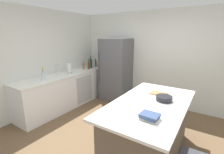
{
  "coord_description": "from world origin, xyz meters",
  "views": [
    {
      "loc": [
        1.31,
        -2.17,
        1.93
      ],
      "look_at": [
        -0.66,
        0.85,
        1.0
      ],
      "focal_mm": 25.73,
      "sensor_mm": 36.0,
      "label": 1
    }
  ],
  "objects_px": {
    "cutting_board": "(159,93)",
    "gin_bottle": "(89,65)",
    "paper_towel_roll": "(69,68)",
    "mixing_bowl": "(164,98)",
    "wine_bottle": "(91,63)",
    "vinegar_bottle": "(84,66)",
    "refrigerator": "(116,70)",
    "hot_sauce_bottle": "(91,65)",
    "flower_vase": "(43,76)",
    "soda_bottle": "(94,63)",
    "syrup_bottle": "(89,65)",
    "kitchen_island": "(149,128)",
    "whiskey_bottle": "(95,63)",
    "sink_faucet": "(57,70)",
    "cookbook_stack": "(150,116)"
  },
  "relations": [
    {
      "from": "cutting_board",
      "to": "gin_bottle",
      "type": "bearing_deg",
      "value": 157.24
    },
    {
      "from": "paper_towel_roll",
      "to": "gin_bottle",
      "type": "relative_size",
      "value": 1.0
    },
    {
      "from": "mixing_bowl",
      "to": "wine_bottle",
      "type": "bearing_deg",
      "value": 152.36
    },
    {
      "from": "vinegar_bottle",
      "to": "cutting_board",
      "type": "bearing_deg",
      "value": -18.69
    },
    {
      "from": "refrigerator",
      "to": "wine_bottle",
      "type": "relative_size",
      "value": 4.79
    },
    {
      "from": "paper_towel_roll",
      "to": "hot_sauce_bottle",
      "type": "height_order",
      "value": "paper_towel_roll"
    },
    {
      "from": "vinegar_bottle",
      "to": "hot_sauce_bottle",
      "type": "bearing_deg",
      "value": 95.47
    },
    {
      "from": "refrigerator",
      "to": "cutting_board",
      "type": "relative_size",
      "value": 6.41
    },
    {
      "from": "gin_bottle",
      "to": "vinegar_bottle",
      "type": "height_order",
      "value": "gin_bottle"
    },
    {
      "from": "wine_bottle",
      "to": "cutting_board",
      "type": "xyz_separation_m",
      "value": [
        2.57,
        -1.18,
        -0.14
      ]
    },
    {
      "from": "flower_vase",
      "to": "soda_bottle",
      "type": "height_order",
      "value": "soda_bottle"
    },
    {
      "from": "refrigerator",
      "to": "hot_sauce_bottle",
      "type": "distance_m",
      "value": 0.94
    },
    {
      "from": "flower_vase",
      "to": "vinegar_bottle",
      "type": "bearing_deg",
      "value": 91.93
    },
    {
      "from": "syrup_bottle",
      "to": "kitchen_island",
      "type": "bearing_deg",
      "value": -29.59
    },
    {
      "from": "paper_towel_roll",
      "to": "vinegar_bottle",
      "type": "height_order",
      "value": "paper_towel_roll"
    },
    {
      "from": "flower_vase",
      "to": "cutting_board",
      "type": "distance_m",
      "value": 2.62
    },
    {
      "from": "soda_bottle",
      "to": "hot_sauce_bottle",
      "type": "xyz_separation_m",
      "value": [
        -0.06,
        -0.09,
        -0.05
      ]
    },
    {
      "from": "whiskey_bottle",
      "to": "soda_bottle",
      "type": "relative_size",
      "value": 0.75
    },
    {
      "from": "sink_faucet",
      "to": "paper_towel_roll",
      "type": "bearing_deg",
      "value": 84.11
    },
    {
      "from": "wine_bottle",
      "to": "cookbook_stack",
      "type": "bearing_deg",
      "value": -37.69
    },
    {
      "from": "wine_bottle",
      "to": "gin_bottle",
      "type": "relative_size",
      "value": 1.24
    },
    {
      "from": "soda_bottle",
      "to": "syrup_bottle",
      "type": "xyz_separation_m",
      "value": [
        0.09,
        -0.36,
        -0.02
      ]
    },
    {
      "from": "whiskey_bottle",
      "to": "vinegar_bottle",
      "type": "xyz_separation_m",
      "value": [
        -0.0,
        -0.57,
        0.0
      ]
    },
    {
      "from": "sink_faucet",
      "to": "refrigerator",
      "type": "bearing_deg",
      "value": 56.38
    },
    {
      "from": "flower_vase",
      "to": "gin_bottle",
      "type": "height_order",
      "value": "gin_bottle"
    },
    {
      "from": "kitchen_island",
      "to": "syrup_bottle",
      "type": "relative_size",
      "value": 6.46
    },
    {
      "from": "refrigerator",
      "to": "cutting_board",
      "type": "xyz_separation_m",
      "value": [
        1.72,
        -1.32,
        0.01
      ]
    },
    {
      "from": "paper_towel_roll",
      "to": "wine_bottle",
      "type": "distance_m",
      "value": 0.87
    },
    {
      "from": "hot_sauce_bottle",
      "to": "sink_faucet",
      "type": "bearing_deg",
      "value": -89.91
    },
    {
      "from": "cookbook_stack",
      "to": "syrup_bottle",
      "type": "bearing_deg",
      "value": 144.14
    },
    {
      "from": "vinegar_bottle",
      "to": "soda_bottle",
      "type": "bearing_deg",
      "value": 87.75
    },
    {
      "from": "vinegar_bottle",
      "to": "syrup_bottle",
      "type": "bearing_deg",
      "value": 44.19
    },
    {
      "from": "paper_towel_roll",
      "to": "syrup_bottle",
      "type": "height_order",
      "value": "paper_towel_roll"
    },
    {
      "from": "refrigerator",
      "to": "cookbook_stack",
      "type": "bearing_deg",
      "value": -50.08
    },
    {
      "from": "cookbook_stack",
      "to": "refrigerator",
      "type": "bearing_deg",
      "value": 129.92
    },
    {
      "from": "gin_bottle",
      "to": "cookbook_stack",
      "type": "height_order",
      "value": "gin_bottle"
    },
    {
      "from": "flower_vase",
      "to": "paper_towel_roll",
      "type": "relative_size",
      "value": 0.98
    },
    {
      "from": "whiskey_bottle",
      "to": "wine_bottle",
      "type": "distance_m",
      "value": 0.28
    },
    {
      "from": "vinegar_bottle",
      "to": "cutting_board",
      "type": "xyz_separation_m",
      "value": [
        2.62,
        -0.88,
        -0.1
      ]
    },
    {
      "from": "kitchen_island",
      "to": "paper_towel_roll",
      "type": "height_order",
      "value": "paper_towel_roll"
    },
    {
      "from": "kitchen_island",
      "to": "wine_bottle",
      "type": "bearing_deg",
      "value": 147.99
    },
    {
      "from": "gin_bottle",
      "to": "mixing_bowl",
      "type": "relative_size",
      "value": 1.21
    },
    {
      "from": "hot_sauce_bottle",
      "to": "syrup_bottle",
      "type": "xyz_separation_m",
      "value": [
        0.15,
        -0.28,
        0.03
      ]
    },
    {
      "from": "kitchen_island",
      "to": "vinegar_bottle",
      "type": "bearing_deg",
      "value": 153.3
    },
    {
      "from": "whiskey_bottle",
      "to": "flower_vase",
      "type": "bearing_deg",
      "value": -88.76
    },
    {
      "from": "flower_vase",
      "to": "syrup_bottle",
      "type": "distance_m",
      "value": 1.53
    },
    {
      "from": "kitchen_island",
      "to": "cutting_board",
      "type": "height_order",
      "value": "cutting_board"
    },
    {
      "from": "sink_faucet",
      "to": "wine_bottle",
      "type": "height_order",
      "value": "wine_bottle"
    },
    {
      "from": "kitchen_island",
      "to": "sink_faucet",
      "type": "distance_m",
      "value": 2.75
    },
    {
      "from": "sink_faucet",
      "to": "flower_vase",
      "type": "height_order",
      "value": "flower_vase"
    }
  ]
}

